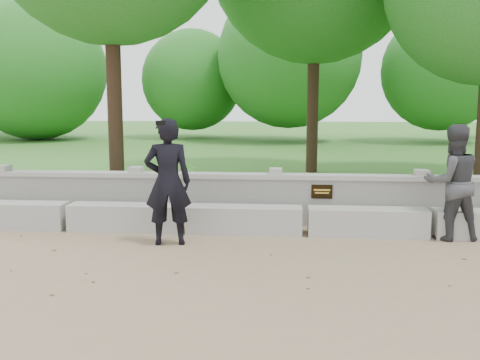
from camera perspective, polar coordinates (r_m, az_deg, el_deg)
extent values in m
plane|color=#8C7255|center=(7.04, 7.42, -9.54)|extent=(80.00, 80.00, 0.00)
cube|color=#2D6A21|center=(20.80, 5.87, 2.71)|extent=(40.00, 22.00, 0.25)
cube|color=#A9A69F|center=(9.98, -23.15, -3.48)|extent=(1.90, 0.45, 0.45)
cube|color=#A9A69F|center=(9.21, -12.09, -3.93)|extent=(1.90, 0.45, 0.45)
cube|color=#A9A69F|center=(8.84, 0.44, -4.26)|extent=(1.90, 0.45, 0.45)
cube|color=#A9A69F|center=(8.91, 13.41, -4.39)|extent=(1.90, 0.45, 0.45)
cube|color=#9E9C96|center=(9.46, 6.83, -2.33)|extent=(12.50, 0.25, 0.82)
cube|color=#A9A69F|center=(9.39, 6.88, 0.37)|extent=(12.50, 0.35, 0.08)
cube|color=black|center=(9.30, 8.73, -1.24)|extent=(0.36, 0.02, 0.24)
imported|color=black|center=(8.10, -7.71, -0.20)|extent=(0.77, 0.58, 1.92)
cube|color=black|center=(7.65, -8.47, 6.03)|extent=(0.14, 0.04, 0.07)
imported|color=#39393D|center=(8.97, 21.70, -0.24)|extent=(0.97, 0.81, 1.81)
cylinder|color=#382619|center=(11.37, -13.28, 9.90)|extent=(0.30, 0.30, 4.51)
cylinder|color=#382619|center=(14.63, 7.79, 9.75)|extent=(0.31, 0.31, 4.56)
imported|color=#418C2F|center=(11.84, -5.29, 0.43)|extent=(0.34, 0.28, 0.56)
imported|color=#418C2F|center=(11.70, 3.76, 0.48)|extent=(0.40, 0.43, 0.61)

